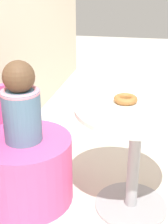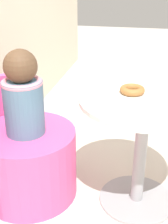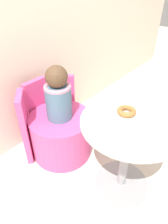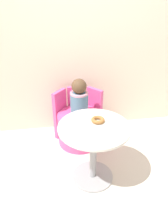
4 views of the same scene
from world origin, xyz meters
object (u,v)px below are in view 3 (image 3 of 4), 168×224
child_figure (58,95)px  tub_chair (61,134)px  round_table (128,142)px  donut (127,111)px

child_figure → tub_chair: bearing=0.0°
tub_chair → child_figure: bearing=0.0°
child_figure → round_table: bearing=-85.7°
tub_chair → child_figure: child_figure is taller
donut → round_table: bearing=-127.0°
child_figure → donut: 0.59m
donut → child_figure: bearing=100.0°
round_table → donut: (0.05, 0.07, 0.21)m
tub_chair → donut: bearing=-80.0°
round_table → child_figure: bearing=94.3°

